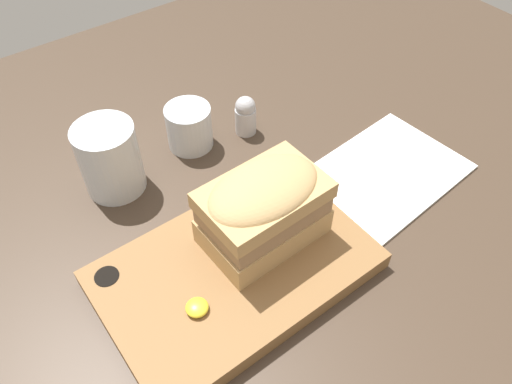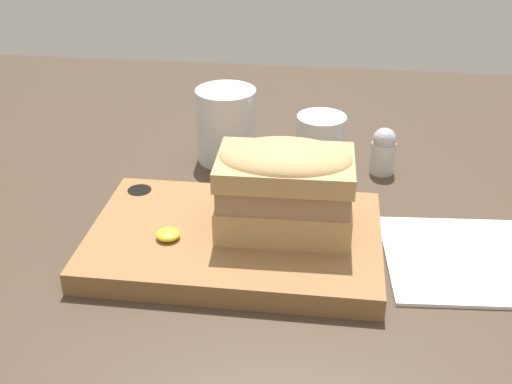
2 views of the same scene
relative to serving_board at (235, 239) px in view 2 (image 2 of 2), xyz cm
name	(u,v)px [view 2 (image 2 of 2)]	position (x,y,z in cm)	size (l,w,h in cm)	color
dining_table	(291,242)	(5.70, 3.62, -2.20)	(147.19, 116.74, 2.00)	#423326
serving_board	(235,239)	(0.00, 0.00, 0.00)	(30.07, 19.59, 2.45)	olive
sandwich	(285,184)	(5.04, 1.23, 6.27)	(13.81, 9.15, 9.45)	tan
mustard_dollop	(168,234)	(-6.42, -2.46, 1.68)	(2.44, 2.44, 0.97)	yellow
water_glass	(226,130)	(-4.40, 21.26, 3.05)	(7.86, 7.86, 9.79)	silver
wine_glass	(321,140)	(8.02, 22.41, 1.70)	(6.52, 6.52, 6.33)	silver
napkin	(490,260)	(26.26, 0.99, -1.00)	(22.28, 16.92, 0.40)	white
salt_shaker	(383,151)	(16.08, 19.88, 1.87)	(3.12, 3.12, 6.13)	silver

